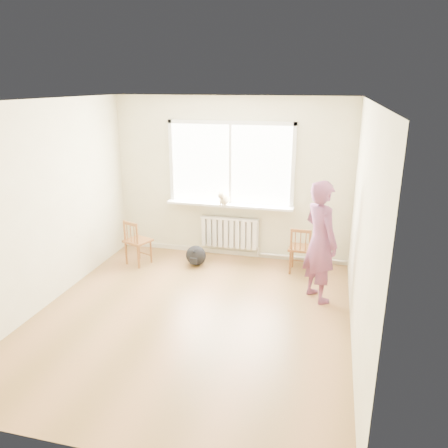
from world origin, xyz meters
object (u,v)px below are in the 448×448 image
Objects in this scene: backpack at (196,256)px; chair_right at (301,250)px; person at (320,242)px; chair_left at (136,242)px; cat at (224,199)px.

chair_right is at bearing 3.80° from backpack.
person reaches higher than chair_right.
person reaches higher than chair_left.
person reaches higher than backpack.
backpack is at bearing -114.90° from cat.
person is 4.60× the size of cat.
cat is at bearing -10.62° from chair_right.
cat is 1.09× the size of backpack.
person is at bearing -168.09° from chair_left.
person reaches higher than cat.
chair_right is 1.51m from cat.
chair_left is 3.03m from person.
person is 2.22m from backpack.
chair_right is 2.26× the size of backpack.
backpack is (0.96, 0.20, -0.22)m from chair_left.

